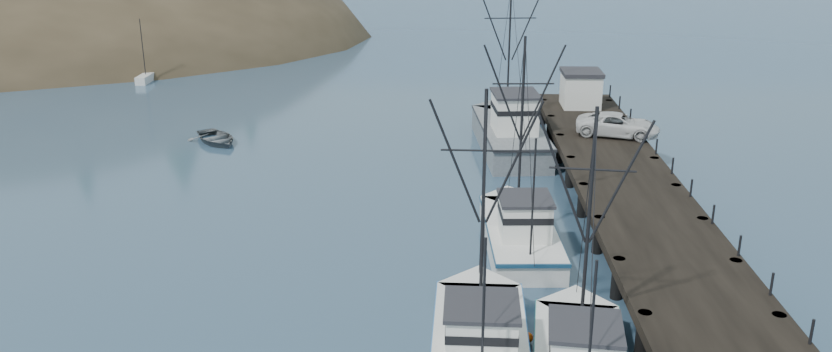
{
  "coord_description": "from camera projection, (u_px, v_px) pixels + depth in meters",
  "views": [
    {
      "loc": [
        3.39,
        -27.55,
        17.47
      ],
      "look_at": [
        1.89,
        15.56,
        2.5
      ],
      "focal_mm": 35.0,
      "sensor_mm": 36.0,
      "label": 1
    }
  ],
  "objects": [
    {
      "name": "pier",
      "position": [
        629.0,
        189.0,
        45.95
      ],
      "size": [
        6.0,
        44.0,
        2.0
      ],
      "color": "black",
      "rests_on": "ground"
    },
    {
      "name": "motorboat",
      "position": [
        217.0,
        142.0,
        60.55
      ],
      "size": [
        5.6,
        5.88,
        0.99
      ],
      "primitive_type": "imported",
      "rotation": [
        0.0,
        0.0,
        0.64
      ],
      "color": "#52585B",
      "rests_on": "ground"
    },
    {
      "name": "trawler_mid",
      "position": [
        480.0,
        341.0,
        31.99
      ],
      "size": [
        4.06,
        11.18,
        11.11
      ],
      "color": "silver",
      "rests_on": "ground"
    },
    {
      "name": "moored_sailboats",
      "position": [
        131.0,
        60.0,
        88.91
      ],
      "size": [
        19.42,
        19.11,
        6.35
      ],
      "color": "silver",
      "rests_on": "ground"
    },
    {
      "name": "pickup_truck",
      "position": [
        618.0,
        125.0,
        54.84
      ],
      "size": [
        6.03,
        3.97,
        1.54
      ],
      "primitive_type": "imported",
      "rotation": [
        0.0,
        0.0,
        1.3
      ],
      "color": "silver",
      "rests_on": "pier"
    },
    {
      "name": "work_vessel",
      "position": [
        509.0,
        132.0,
        58.8
      ],
      "size": [
        5.2,
        14.19,
        12.03
      ],
      "color": "slate",
      "rests_on": "ground"
    },
    {
      "name": "trawler_far",
      "position": [
        520.0,
        231.0,
        42.44
      ],
      "size": [
        3.92,
        10.92,
        11.22
      ],
      "color": "silver",
      "rests_on": "ground"
    },
    {
      "name": "pier_shed",
      "position": [
        581.0,
        88.0,
        62.38
      ],
      "size": [
        3.0,
        3.2,
        2.8
      ],
      "color": "silver",
      "rests_on": "pier"
    }
  ]
}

